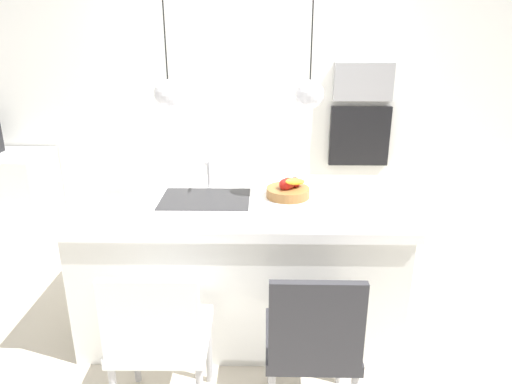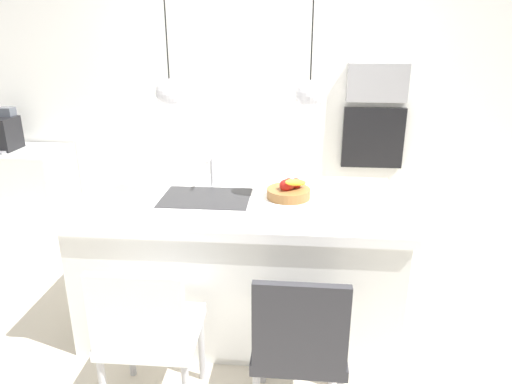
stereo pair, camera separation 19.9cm
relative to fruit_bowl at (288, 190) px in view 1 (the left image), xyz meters
name	(u,v)px [view 1 (the left image)]	position (x,y,z in m)	size (l,w,h in m)	color
floor	(242,318)	(-0.31, -0.05, -0.93)	(6.60, 6.60, 0.00)	beige
back_wall	(248,96)	(-0.31, 1.60, 0.37)	(6.00, 0.10, 2.60)	white
kitchen_island	(241,261)	(-0.31, -0.05, -0.49)	(2.00, 1.03, 0.89)	white
sink_basin	(205,200)	(-0.53, -0.05, -0.05)	(0.56, 0.40, 0.02)	#2D2D30
faucet	(208,168)	(-0.53, 0.16, 0.10)	(0.02, 0.17, 0.22)	silver
fruit_bowl	(288,190)	(0.00, 0.00, 0.00)	(0.28, 0.28, 0.15)	#9E6B38
microwave	(363,82)	(0.75, 1.53, 0.51)	(0.54, 0.08, 0.34)	#9E9EA3
oven	(359,136)	(0.75, 1.53, 0.01)	(0.56, 0.08, 0.56)	black
chair_near	(159,335)	(-0.66, -0.92, -0.42)	(0.48, 0.45, 0.89)	white
chair_middle	(312,339)	(0.08, -0.92, -0.44)	(0.45, 0.46, 0.89)	#333338
pendant_light_left	(168,93)	(-0.72, -0.05, 0.61)	(0.17, 0.17, 0.77)	silver
pendant_light_right	(310,94)	(0.11, -0.05, 0.61)	(0.17, 0.17, 0.77)	silver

